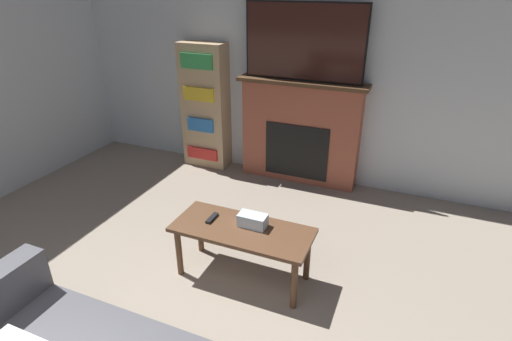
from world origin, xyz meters
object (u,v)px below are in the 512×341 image
(tv, at_px, (304,42))
(bookshelf, at_px, (205,107))
(fireplace, at_px, (300,132))
(coffee_table, at_px, (242,235))

(tv, height_order, bookshelf, tv)
(fireplace, bearing_deg, bookshelf, -178.96)
(coffee_table, relative_size, bookshelf, 0.71)
(fireplace, bearing_deg, tv, -90.00)
(fireplace, height_order, tv, tv)
(tv, distance_m, bookshelf, 1.47)
(tv, xyz_separation_m, bookshelf, (-1.22, -0.00, -0.83))
(tv, height_order, coffee_table, tv)
(bookshelf, bearing_deg, coffee_table, -54.05)
(tv, relative_size, bookshelf, 0.85)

